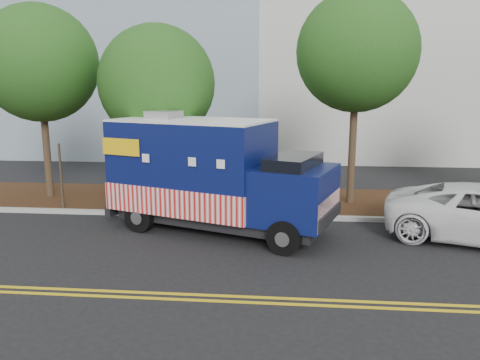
{
  "coord_description": "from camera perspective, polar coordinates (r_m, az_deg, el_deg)",
  "views": [
    {
      "loc": [
        3.37,
        -13.5,
        4.37
      ],
      "look_at": [
        2.06,
        0.6,
        1.46
      ],
      "focal_mm": 35.0,
      "sensor_mm": 36.0,
      "label": 1
    }
  ],
  "objects": [
    {
      "name": "tree_c",
      "position": [
        17.0,
        14.07,
        14.91
      ],
      "size": [
        4.13,
        4.13,
        7.52
      ],
      "color": "#38281C",
      "rests_on": "ground"
    },
    {
      "name": "centerline_far",
      "position": [
        10.38,
        -14.58,
        -13.62
      ],
      "size": [
        120.0,
        0.1,
        0.01
      ],
      "primitive_type": "cube",
      "color": "gold",
      "rests_on": "ground"
    },
    {
      "name": "curb",
      "position": [
        15.86,
        -7.16,
        -4.17
      ],
      "size": [
        120.0,
        0.18,
        0.15
      ],
      "primitive_type": "cube",
      "color": "#9E9E99",
      "rests_on": "ground"
    },
    {
      "name": "mulch_strip",
      "position": [
        17.85,
        -5.72,
        -2.35
      ],
      "size": [
        120.0,
        4.0,
        0.15
      ],
      "primitive_type": "cube",
      "color": "black",
      "rests_on": "ground"
    },
    {
      "name": "tree_b",
      "position": [
        16.93,
        -10.08,
        11.48
      ],
      "size": [
        4.08,
        4.08,
        6.42
      ],
      "color": "#38281C",
      "rests_on": "ground"
    },
    {
      "name": "tree_a",
      "position": [
        18.96,
        -23.24,
        12.89
      ],
      "size": [
        4.23,
        4.23,
        7.21
      ],
      "color": "#38281C",
      "rests_on": "ground"
    },
    {
      "name": "sign_post",
      "position": [
        17.13,
        -20.95,
        0.19
      ],
      "size": [
        0.06,
        0.06,
        2.4
      ],
      "primitive_type": "cube",
      "color": "#473828",
      "rests_on": "ground"
    },
    {
      "name": "ground",
      "position": [
        14.58,
        -8.34,
        -5.93
      ],
      "size": [
        120.0,
        120.0,
        0.0
      ],
      "primitive_type": "plane",
      "color": "black",
      "rests_on": "ground"
    },
    {
      "name": "centerline_near",
      "position": [
        10.59,
        -14.11,
        -13.06
      ],
      "size": [
        120.0,
        0.1,
        0.01
      ],
      "primitive_type": "cube",
      "color": "gold",
      "rests_on": "ground"
    },
    {
      "name": "food_truck",
      "position": [
        14.07,
        -3.69,
        0.32
      ],
      "size": [
        7.17,
        4.55,
        3.56
      ],
      "rotation": [
        0.0,
        0.0,
        -0.34
      ],
      "color": "black",
      "rests_on": "ground"
    }
  ]
}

